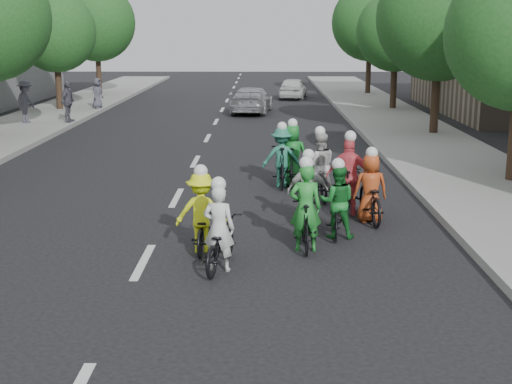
{
  "coord_description": "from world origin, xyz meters",
  "views": [
    {
      "loc": [
        2.15,
        -12.14,
        4.06
      ],
      "look_at": [
        2.01,
        1.28,
        1.0
      ],
      "focal_mm": 50.0,
      "sensor_mm": 36.0,
      "label": 1
    }
  ],
  "objects_px": {
    "cyclist_1": "(337,207)",
    "cyclist_2": "(202,219)",
    "cyclist_6": "(319,173)",
    "follow_car_trail": "(293,88)",
    "follow_car_lead": "(252,100)",
    "cyclist_8": "(308,198)",
    "cyclist_3": "(349,184)",
    "cyclist_7": "(282,161)",
    "cyclist_9": "(292,161)",
    "spectator_1": "(68,102)",
    "cyclist_4": "(370,194)",
    "cyclist_5": "(305,218)",
    "spectator_2": "(97,93)",
    "cyclist_0": "(219,239)",
    "spectator_0": "(26,101)"
  },
  "relations": [
    {
      "from": "cyclist_4",
      "to": "follow_car_trail",
      "type": "xyz_separation_m",
      "value": [
        -0.52,
        28.38,
        0.05
      ]
    },
    {
      "from": "cyclist_3",
      "to": "cyclist_7",
      "type": "distance_m",
      "value": 3.26
    },
    {
      "from": "cyclist_3",
      "to": "cyclist_9",
      "type": "distance_m",
      "value": 3.28
    },
    {
      "from": "cyclist_4",
      "to": "cyclist_5",
      "type": "bearing_deg",
      "value": 49.84
    },
    {
      "from": "follow_car_trail",
      "to": "spectator_2",
      "type": "distance_m",
      "value": 12.43
    },
    {
      "from": "cyclist_9",
      "to": "cyclist_6",
      "type": "bearing_deg",
      "value": 115.57
    },
    {
      "from": "cyclist_4",
      "to": "cyclist_6",
      "type": "distance_m",
      "value": 2.33
    },
    {
      "from": "cyclist_3",
      "to": "cyclist_5",
      "type": "relative_size",
      "value": 1.06
    },
    {
      "from": "spectator_2",
      "to": "cyclist_0",
      "type": "bearing_deg",
      "value": -144.39
    },
    {
      "from": "follow_car_trail",
      "to": "follow_car_lead",
      "type": "bearing_deg",
      "value": 80.93
    },
    {
      "from": "cyclist_4",
      "to": "cyclist_7",
      "type": "xyz_separation_m",
      "value": [
        -1.82,
        3.48,
        0.09
      ]
    },
    {
      "from": "cyclist_0",
      "to": "cyclist_1",
      "type": "bearing_deg",
      "value": -126.53
    },
    {
      "from": "cyclist_7",
      "to": "cyclist_2",
      "type": "bearing_deg",
      "value": 73.21
    },
    {
      "from": "cyclist_6",
      "to": "cyclist_8",
      "type": "xyz_separation_m",
      "value": [
        -0.43,
        -2.47,
        -0.06
      ]
    },
    {
      "from": "cyclist_6",
      "to": "follow_car_trail",
      "type": "relative_size",
      "value": 0.54
    },
    {
      "from": "spectator_0",
      "to": "spectator_2",
      "type": "relative_size",
      "value": 1.19
    },
    {
      "from": "follow_car_lead",
      "to": "spectator_1",
      "type": "xyz_separation_m",
      "value": [
        -7.87,
        -4.95,
        0.4
      ]
    },
    {
      "from": "follow_car_lead",
      "to": "follow_car_trail",
      "type": "bearing_deg",
      "value": -100.28
    },
    {
      "from": "cyclist_9",
      "to": "spectator_0",
      "type": "bearing_deg",
      "value": -43.62
    },
    {
      "from": "cyclist_5",
      "to": "spectator_1",
      "type": "bearing_deg",
      "value": -63.33
    },
    {
      "from": "cyclist_5",
      "to": "follow_car_trail",
      "type": "xyz_separation_m",
      "value": [
        1.0,
        30.49,
        0.01
      ]
    },
    {
      "from": "cyclist_8",
      "to": "follow_car_lead",
      "type": "height_order",
      "value": "cyclist_8"
    },
    {
      "from": "cyclist_4",
      "to": "cyclist_8",
      "type": "distance_m",
      "value": 1.41
    },
    {
      "from": "cyclist_1",
      "to": "cyclist_3",
      "type": "relative_size",
      "value": 0.85
    },
    {
      "from": "cyclist_7",
      "to": "follow_car_lead",
      "type": "relative_size",
      "value": 0.41
    },
    {
      "from": "cyclist_6",
      "to": "spectator_2",
      "type": "height_order",
      "value": "cyclist_6"
    },
    {
      "from": "cyclist_6",
      "to": "cyclist_2",
      "type": "bearing_deg",
      "value": 53.94
    },
    {
      "from": "cyclist_1",
      "to": "cyclist_7",
      "type": "xyz_separation_m",
      "value": [
        -0.98,
        4.72,
        0.07
      ]
    },
    {
      "from": "spectator_0",
      "to": "cyclist_7",
      "type": "bearing_deg",
      "value": -129.02
    },
    {
      "from": "spectator_2",
      "to": "cyclist_9",
      "type": "bearing_deg",
      "value": -134.3
    },
    {
      "from": "cyclist_1",
      "to": "cyclist_4",
      "type": "relative_size",
      "value": 0.81
    },
    {
      "from": "spectator_2",
      "to": "cyclist_6",
      "type": "bearing_deg",
      "value": -134.72
    },
    {
      "from": "spectator_0",
      "to": "cyclist_9",
      "type": "bearing_deg",
      "value": -127.94
    },
    {
      "from": "cyclist_0",
      "to": "spectator_1",
      "type": "xyz_separation_m",
      "value": [
        -7.69,
        18.92,
        0.51
      ]
    },
    {
      "from": "cyclist_9",
      "to": "spectator_1",
      "type": "relative_size",
      "value": 1.01
    },
    {
      "from": "cyclist_7",
      "to": "cyclist_9",
      "type": "height_order",
      "value": "cyclist_9"
    },
    {
      "from": "follow_car_trail",
      "to": "cyclist_4",
      "type": "bearing_deg",
      "value": 98.96
    },
    {
      "from": "follow_car_lead",
      "to": "cyclist_4",
      "type": "bearing_deg",
      "value": 104.65
    },
    {
      "from": "cyclist_8",
      "to": "follow_car_trail",
      "type": "height_order",
      "value": "cyclist_8"
    },
    {
      "from": "cyclist_3",
      "to": "follow_car_lead",
      "type": "relative_size",
      "value": 0.43
    },
    {
      "from": "cyclist_4",
      "to": "follow_car_lead",
      "type": "bearing_deg",
      "value": -86.46
    },
    {
      "from": "cyclist_2",
      "to": "cyclist_8",
      "type": "xyz_separation_m",
      "value": [
        2.09,
        1.85,
        -0.03
      ]
    },
    {
      "from": "cyclist_6",
      "to": "spectator_2",
      "type": "distance_m",
      "value": 21.6
    },
    {
      "from": "cyclist_3",
      "to": "cyclist_6",
      "type": "relative_size",
      "value": 0.95
    },
    {
      "from": "cyclist_1",
      "to": "cyclist_5",
      "type": "bearing_deg",
      "value": 57.56
    },
    {
      "from": "cyclist_4",
      "to": "cyclist_6",
      "type": "relative_size",
      "value": 0.99
    },
    {
      "from": "cyclist_9",
      "to": "follow_car_lead",
      "type": "distance_m",
      "value": 17.07
    },
    {
      "from": "cyclist_7",
      "to": "follow_car_lead",
      "type": "distance_m",
      "value": 17.19
    },
    {
      "from": "cyclist_5",
      "to": "cyclist_6",
      "type": "relative_size",
      "value": 0.9
    },
    {
      "from": "cyclist_1",
      "to": "cyclist_2",
      "type": "bearing_deg",
      "value": 25.54
    }
  ]
}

